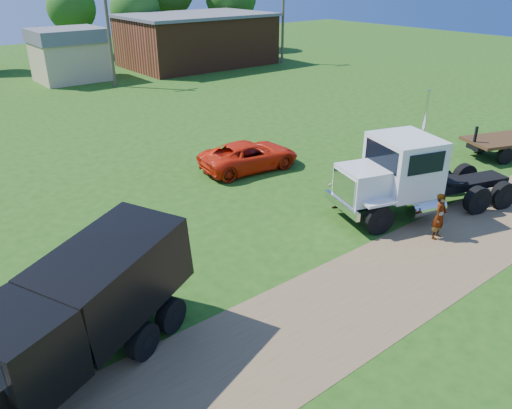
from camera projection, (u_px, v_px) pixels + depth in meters
ground at (387, 282)px, 16.85m from camera, size 140.00×140.00×0.00m
dirt_track at (387, 281)px, 16.85m from camera, size 120.00×4.20×0.01m
white_semi_tractor at (404, 176)px, 20.82m from camera, size 8.60×4.96×5.09m
black_dump_truck at (74, 315)px, 12.30m from camera, size 7.69×5.02×3.33m
orange_pickup at (249, 156)px, 26.06m from camera, size 5.55×3.03×1.47m
spectator_a at (440, 216)px, 19.21m from camera, size 0.74×0.55×1.88m
spectator_b at (336, 186)px, 21.80m from camera, size 1.20×1.13×1.96m
brick_building at (197, 39)px, 54.14m from camera, size 15.40×10.40×5.30m
tan_shed at (69, 54)px, 46.35m from camera, size 6.20×5.40×4.70m
utility_poles at (109, 31)px, 42.96m from camera, size 42.20×0.28×9.00m
tree_row at (5, 2)px, 49.98m from camera, size 57.51×13.51×11.46m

